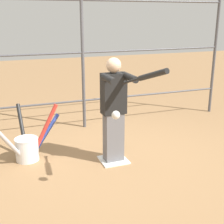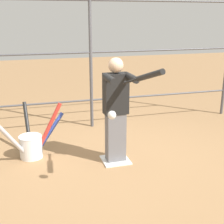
# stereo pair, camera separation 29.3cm
# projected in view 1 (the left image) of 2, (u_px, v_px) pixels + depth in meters

# --- Properties ---
(ground_plane) EXTENTS (24.00, 24.00, 0.00)m
(ground_plane) POSITION_uv_depth(u_px,v_px,m) (113.00, 160.00, 4.71)
(ground_plane) COLOR #9E754C
(home_plate) EXTENTS (0.40, 0.40, 0.02)m
(home_plate) POSITION_uv_depth(u_px,v_px,m) (113.00, 160.00, 4.71)
(home_plate) COLOR white
(home_plate) RESTS_ON ground
(fence_backstop) EXTENTS (5.96, 0.06, 2.89)m
(fence_backstop) POSITION_uv_depth(u_px,v_px,m) (83.00, 53.00, 5.71)
(fence_backstop) COLOR #4C4C51
(fence_backstop) RESTS_ON ground
(batter) EXTENTS (0.40, 0.52, 1.55)m
(batter) POSITION_uv_depth(u_px,v_px,m) (114.00, 108.00, 4.45)
(batter) COLOR slate
(batter) RESTS_ON ground
(baseball_bat_swinging) EXTENTS (0.21, 0.81, 0.32)m
(baseball_bat_swinging) POSITION_uv_depth(u_px,v_px,m) (149.00, 76.00, 3.52)
(baseball_bat_swinging) COLOR black
(softball_in_flight) EXTENTS (0.10, 0.10, 0.10)m
(softball_in_flight) POSITION_uv_depth(u_px,v_px,m) (116.00, 115.00, 3.47)
(softball_in_flight) COLOR white
(bat_bucket) EXTENTS (0.99, 0.95, 0.83)m
(bat_bucket) POSITION_uv_depth(u_px,v_px,m) (28.00, 146.00, 4.68)
(bat_bucket) COLOR white
(bat_bucket) RESTS_ON ground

